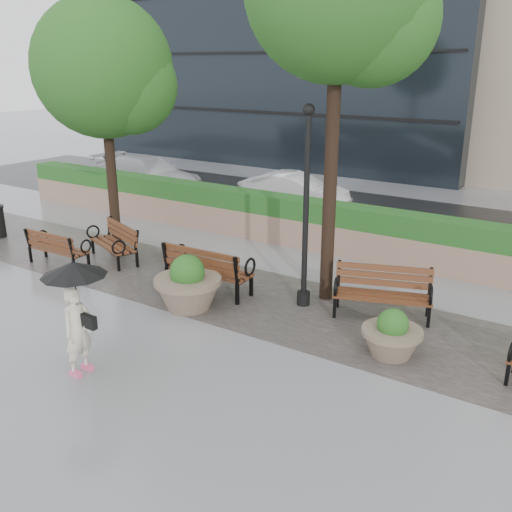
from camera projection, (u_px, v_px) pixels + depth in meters
The scene contains 15 objects.
ground at pixel (152, 349), 10.38m from camera, with size 100.00×100.00×0.00m, color gray.
cobble_strip at pixel (245, 296), 12.75m from camera, with size 28.00×3.20×0.01m, color #383330.
hedge_wall at pixel (326, 227), 15.71m from camera, with size 24.00×0.80×1.35m.
asphalt_street at pixel (380, 219), 19.08m from camera, with size 40.00×7.00×0.00m, color black.
bench_0 at pixel (59, 255), 14.60m from camera, with size 1.74×0.74×0.92m.
bench_1 at pixel (114, 250), 14.96m from camera, with size 1.92×1.30×0.97m.
bench_2 at pixel (208, 278), 12.88m from camera, with size 2.07×0.89×1.09m.
bench_3 at pixel (382, 303), 11.59m from camera, with size 2.07×1.36×1.04m.
planter_left at pixel (188, 288), 11.96m from camera, with size 1.42×1.42×1.19m.
planter_right at pixel (392, 338), 10.03m from camera, with size 1.07×1.07×0.90m.
lamppost at pixel (306, 221), 11.69m from camera, with size 0.28×0.28×4.21m.
tree_0 at pixel (109, 73), 15.05m from camera, with size 3.74×3.70×6.68m.
car_left at pixel (148, 175), 22.64m from camera, with size 2.02×4.96×1.44m, color silver.
car_right at pixel (294, 191), 20.15m from camera, with size 1.35×3.88×1.28m, color silver.
pedestrian at pixel (76, 307), 9.25m from camera, with size 1.06×1.06×1.95m.
Camera 1 is at (6.69, -6.71, 4.94)m, focal length 40.00 mm.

